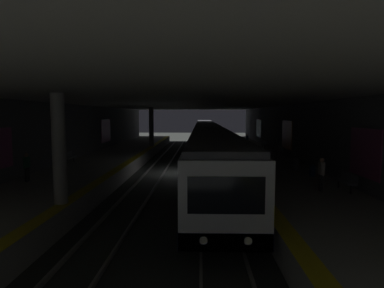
{
  "coord_description": "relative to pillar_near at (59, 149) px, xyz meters",
  "views": [
    {
      "loc": [
        -26.07,
        -1.46,
        4.73
      ],
      "look_at": [
        10.61,
        -0.49,
        1.43
      ],
      "focal_mm": 30.4,
      "sensor_mm": 36.0,
      "label": 1
    }
  ],
  "objects": [
    {
      "name": "ground_plane",
      "position": [
        12.97,
        -4.35,
        -3.33
      ],
      "size": [
        120.0,
        120.0,
        0.0
      ],
      "primitive_type": "plane",
      "color": "#2D302D"
    },
    {
      "name": "track_left",
      "position": [
        12.97,
        -6.55,
        -3.25
      ],
      "size": [
        60.0,
        1.53,
        0.16
      ],
      "color": "gray",
      "rests_on": "ground"
    },
    {
      "name": "track_right",
      "position": [
        12.97,
        -2.15,
        -3.25
      ],
      "size": [
        60.0,
        1.53,
        0.16
      ],
      "color": "gray",
      "rests_on": "ground"
    },
    {
      "name": "platform_left",
      "position": [
        12.97,
        -10.9,
        -2.8
      ],
      "size": [
        60.0,
        5.3,
        1.06
      ],
      "color": "#A8A59E",
      "rests_on": "ground"
    },
    {
      "name": "platform_right",
      "position": [
        12.97,
        2.2,
        -2.8
      ],
      "size": [
        60.0,
        5.3,
        1.06
      ],
      "color": "#A8A59E",
      "rests_on": "ground"
    },
    {
      "name": "wall_left",
      "position": [
        13.0,
        -13.8,
        -0.52
      ],
      "size": [
        60.0,
        0.56,
        5.6
      ],
      "color": "slate",
      "rests_on": "ground"
    },
    {
      "name": "wall_right",
      "position": [
        12.98,
        5.1,
        -0.52
      ],
      "size": [
        60.0,
        0.56,
        5.6
      ],
      "color": "slate",
      "rests_on": "ground"
    },
    {
      "name": "ceiling_slab",
      "position": [
        12.97,
        -4.35,
        2.47
      ],
      "size": [
        60.0,
        19.4,
        0.4
      ],
      "color": "beige",
      "rests_on": "wall_left"
    },
    {
      "name": "pillar_near",
      "position": [
        0.0,
        0.0,
        0.0
      ],
      "size": [
        0.56,
        0.56,
        4.55
      ],
      "color": "gray",
      "rests_on": "platform_right"
    },
    {
      "name": "pillar_far",
      "position": [
        25.04,
        0.0,
        0.0
      ],
      "size": [
        0.56,
        0.56,
        4.55
      ],
      "color": "gray",
      "rests_on": "platform_right"
    },
    {
      "name": "metro_train",
      "position": [
        25.62,
        -6.55,
        -1.3
      ],
      "size": [
        59.02,
        2.83,
        3.49
      ],
      "color": "silver",
      "rests_on": "track_left"
    },
    {
      "name": "bench_left_near",
      "position": [
        2.61,
        -12.88,
        -1.75
      ],
      "size": [
        1.7,
        0.47,
        0.86
      ],
      "color": "#262628",
      "rests_on": "platform_left"
    },
    {
      "name": "bench_left_mid",
      "position": [
        16.08,
        -12.88,
        -1.75
      ],
      "size": [
        1.7,
        0.47,
        0.86
      ],
      "color": "#262628",
      "rests_on": "platform_left"
    },
    {
      "name": "bench_left_far",
      "position": [
        23.02,
        -12.88,
        -1.75
      ],
      "size": [
        1.7,
        0.47,
        0.86
      ],
      "color": "#262628",
      "rests_on": "platform_left"
    },
    {
      "name": "bench_right_mid",
      "position": [
        11.14,
        4.18,
        -1.75
      ],
      "size": [
        1.7,
        0.47,
        0.86
      ],
      "color": "#262628",
      "rests_on": "platform_right"
    },
    {
      "name": "person_walking_mid",
      "position": [
        23.84,
        -11.11,
        -1.46
      ],
      "size": [
        0.6,
        0.22,
        1.52
      ],
      "color": "#272727",
      "rests_on": "platform_left"
    },
    {
      "name": "person_standing_far",
      "position": [
        2.52,
        -11.64,
        -1.4
      ],
      "size": [
        0.6,
        0.22,
        1.62
      ],
      "color": "#363636",
      "rests_on": "platform_left"
    },
    {
      "name": "person_boarding",
      "position": [
        4.38,
        3.77,
        -1.42
      ],
      "size": [
        0.6,
        0.22,
        1.58
      ],
      "color": "#2C2C2C",
      "rests_on": "platform_right"
    },
    {
      "name": "suitcase_rolling",
      "position": [
        6.25,
        -12.49,
        -1.93
      ],
      "size": [
        0.37,
        0.25,
        0.99
      ],
      "color": "navy",
      "rests_on": "platform_left"
    },
    {
      "name": "trash_bin",
      "position": [
        8.51,
        -12.15,
        -1.85
      ],
      "size": [
        0.44,
        0.44,
        0.85
      ],
      "color": "#595B5E",
      "rests_on": "platform_left"
    }
  ]
}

